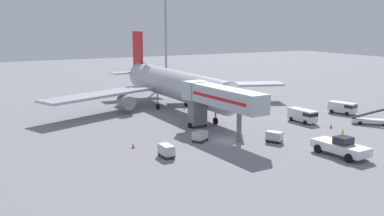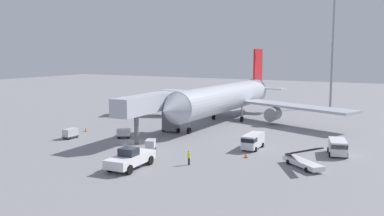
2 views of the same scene
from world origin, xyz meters
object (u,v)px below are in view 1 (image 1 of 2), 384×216
(safety_cone_alpha, at_px, (133,146))
(baggage_cart_near_right, at_px, (166,150))
(belt_loader_truck, at_px, (372,120))
(service_van_far_center, at_px, (303,115))
(airplane_at_gate, at_px, (173,84))
(apron_light_mast, at_px, (165,2))
(baggage_cart_outer_left, at_px, (200,136))
(baggage_cart_near_center, at_px, (274,137))
(jet_bridge, at_px, (218,98))
(ground_crew_worker_foreground, at_px, (343,135))
(service_van_mid_right, at_px, (343,107))
(pushback_tug, at_px, (341,147))
(safety_cone_bravo, at_px, (331,126))

(safety_cone_alpha, bearing_deg, baggage_cart_near_right, -69.56)
(belt_loader_truck, distance_m, baggage_cart_near_right, 36.90)
(service_van_far_center, bearing_deg, airplane_at_gate, 123.27)
(apron_light_mast, bearing_deg, baggage_cart_outer_left, -110.45)
(baggage_cart_near_center, bearing_deg, airplane_at_gate, 93.04)
(baggage_cart_near_center, bearing_deg, jet_bridge, 120.52)
(jet_bridge, bearing_deg, baggage_cart_near_right, -149.23)
(belt_loader_truck, distance_m, baggage_cart_outer_left, 29.99)
(ground_crew_worker_foreground, bearing_deg, service_van_far_center, 73.12)
(service_van_far_center, bearing_deg, apron_light_mast, 90.17)
(baggage_cart_near_center, height_order, apron_light_mast, apron_light_mast)
(belt_loader_truck, height_order, ground_crew_worker_foreground, belt_loader_truck)
(baggage_cart_near_center, bearing_deg, ground_crew_worker_foreground, -26.07)
(airplane_at_gate, xyz_separation_m, service_van_mid_right, (24.86, -18.82, -3.50))
(service_van_far_center, bearing_deg, ground_crew_worker_foreground, -106.88)
(service_van_far_center, relative_size, baggage_cart_near_right, 2.17)
(jet_bridge, height_order, belt_loader_truck, jet_bridge)
(airplane_at_gate, distance_m, apron_light_mast, 38.80)
(service_van_mid_right, height_order, safety_cone_alpha, service_van_mid_right)
(baggage_cart_near_right, relative_size, baggage_cart_outer_left, 0.95)
(belt_loader_truck, relative_size, baggage_cart_near_center, 2.38)
(jet_bridge, xyz_separation_m, baggage_cart_outer_left, (-4.28, -2.43, -4.58))
(airplane_at_gate, bearing_deg, apron_light_mast, 67.35)
(ground_crew_worker_foreground, relative_size, apron_light_mast, 0.06)
(pushback_tug, xyz_separation_m, safety_cone_alpha, (-21.30, 15.44, -0.83))
(airplane_at_gate, relative_size, safety_cone_alpha, 75.54)
(airplane_at_gate, xyz_separation_m, baggage_cart_outer_left, (-7.26, -23.31, -3.88))
(belt_loader_truck, bearing_deg, jet_bridge, 166.03)
(baggage_cart_near_right, bearing_deg, baggage_cart_outer_left, 31.47)
(jet_bridge, bearing_deg, pushback_tug, -64.92)
(ground_crew_worker_foreground, xyz_separation_m, apron_light_mast, (3.45, 65.00, 20.43))
(airplane_at_gate, bearing_deg, belt_loader_truck, -50.46)
(belt_loader_truck, distance_m, safety_cone_alpha, 39.39)
(ground_crew_worker_foreground, relative_size, safety_cone_bravo, 2.46)
(service_van_mid_right, relative_size, baggage_cart_near_center, 2.06)
(ground_crew_worker_foreground, bearing_deg, jet_bridge, 137.81)
(baggage_cart_near_right, bearing_deg, safety_cone_alpha, 110.44)
(ground_crew_worker_foreground, bearing_deg, service_van_mid_right, 43.07)
(belt_loader_truck, bearing_deg, pushback_tug, -150.19)
(service_van_mid_right, bearing_deg, airplane_at_gate, 142.88)
(airplane_at_gate, xyz_separation_m, apron_light_mast, (13.49, 32.32, 16.71))
(ground_crew_worker_foreground, bearing_deg, pushback_tug, -138.44)
(baggage_cart_near_right, distance_m, apron_light_mast, 69.30)
(baggage_cart_near_right, bearing_deg, airplane_at_gate, 62.50)
(baggage_cart_near_right, height_order, ground_crew_worker_foreground, ground_crew_worker_foreground)
(baggage_cart_near_center, height_order, ground_crew_worker_foreground, ground_crew_worker_foreground)
(ground_crew_worker_foreground, bearing_deg, belt_loader_truck, 23.72)
(baggage_cart_outer_left, bearing_deg, baggage_cart_near_right, -148.53)
(apron_light_mast, bearing_deg, ground_crew_worker_foreground, -93.04)
(baggage_cart_outer_left, bearing_deg, service_van_far_center, 6.89)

